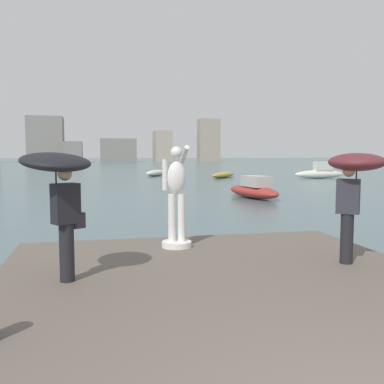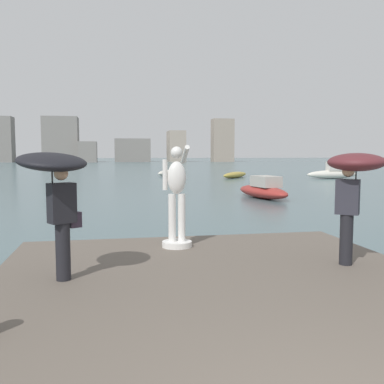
{
  "view_description": "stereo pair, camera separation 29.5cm",
  "coord_description": "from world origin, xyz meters",
  "px_view_note": "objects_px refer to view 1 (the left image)",
  "views": [
    {
      "loc": [
        -1.9,
        -2.22,
        2.32
      ],
      "look_at": [
        0.0,
        6.22,
        1.55
      ],
      "focal_mm": 40.47,
      "sensor_mm": 36.0,
      "label": 1
    },
    {
      "loc": [
        -1.61,
        -2.28,
        2.32
      ],
      "look_at": [
        0.0,
        6.22,
        1.55
      ],
      "focal_mm": 40.47,
      "sensor_mm": 36.0,
      "label": 2
    }
  ],
  "objects_px": {
    "boat_far": "(156,173)",
    "boat_rightward": "(320,172)",
    "onlooker_right": "(354,176)",
    "onlooker_left": "(59,180)",
    "boat_mid": "(223,175)",
    "boat_leftward": "(254,190)",
    "statue_white_figure": "(176,201)"
  },
  "relations": [
    {
      "from": "onlooker_right",
      "to": "boat_rightward",
      "type": "bearing_deg",
      "value": 61.76
    },
    {
      "from": "statue_white_figure",
      "to": "boat_leftward",
      "type": "relative_size",
      "value": 0.45
    },
    {
      "from": "onlooker_left",
      "to": "onlooker_right",
      "type": "relative_size",
      "value": 1.02
    },
    {
      "from": "onlooker_right",
      "to": "boat_far",
      "type": "distance_m",
      "value": 38.4
    },
    {
      "from": "onlooker_left",
      "to": "boat_mid",
      "type": "relative_size",
      "value": 0.42
    },
    {
      "from": "onlooker_left",
      "to": "boat_rightward",
      "type": "distance_m",
      "value": 37.17
    },
    {
      "from": "boat_far",
      "to": "boat_rightward",
      "type": "relative_size",
      "value": 0.9
    },
    {
      "from": "statue_white_figure",
      "to": "onlooker_right",
      "type": "distance_m",
      "value": 3.45
    },
    {
      "from": "onlooker_left",
      "to": "boat_far",
      "type": "xyz_separation_m",
      "value": [
        6.76,
        38.35,
        -1.61
      ]
    },
    {
      "from": "boat_far",
      "to": "boat_leftward",
      "type": "distance_m",
      "value": 23.68
    },
    {
      "from": "statue_white_figure",
      "to": "boat_rightward",
      "type": "relative_size",
      "value": 0.41
    },
    {
      "from": "statue_white_figure",
      "to": "boat_leftward",
      "type": "bearing_deg",
      "value": 62.89
    },
    {
      "from": "boat_mid",
      "to": "boat_far",
      "type": "xyz_separation_m",
      "value": [
        -5.9,
        4.82,
        0.03
      ]
    },
    {
      "from": "onlooker_right",
      "to": "boat_rightward",
      "type": "relative_size",
      "value": 0.38
    },
    {
      "from": "statue_white_figure",
      "to": "boat_rightward",
      "type": "height_order",
      "value": "statue_white_figure"
    },
    {
      "from": "onlooker_right",
      "to": "boat_mid",
      "type": "xyz_separation_m",
      "value": [
        7.77,
        33.5,
        -1.65
      ]
    },
    {
      "from": "onlooker_right",
      "to": "boat_mid",
      "type": "distance_m",
      "value": 34.43
    },
    {
      "from": "boat_mid",
      "to": "statue_white_figure",
      "type": "bearing_deg",
      "value": -108.46
    },
    {
      "from": "onlooker_right",
      "to": "boat_mid",
      "type": "height_order",
      "value": "onlooker_right"
    },
    {
      "from": "onlooker_right",
      "to": "boat_leftward",
      "type": "bearing_deg",
      "value": 75.65
    },
    {
      "from": "onlooker_right",
      "to": "boat_leftward",
      "type": "xyz_separation_m",
      "value": [
        3.77,
        14.72,
        -1.5
      ]
    },
    {
      "from": "boat_leftward",
      "to": "boat_rightward",
      "type": "xyz_separation_m",
      "value": [
        12.58,
        15.72,
        0.12
      ]
    },
    {
      "from": "boat_far",
      "to": "boat_rightward",
      "type": "distance_m",
      "value": 16.48
    },
    {
      "from": "boat_mid",
      "to": "onlooker_left",
      "type": "bearing_deg",
      "value": -110.68
    },
    {
      "from": "statue_white_figure",
      "to": "onlooker_right",
      "type": "height_order",
      "value": "statue_white_figure"
    },
    {
      "from": "boat_mid",
      "to": "boat_leftward",
      "type": "bearing_deg",
      "value": -102.04
    },
    {
      "from": "statue_white_figure",
      "to": "boat_mid",
      "type": "xyz_separation_m",
      "value": [
        10.52,
        31.5,
        -1.07
      ]
    },
    {
      "from": "statue_white_figure",
      "to": "boat_mid",
      "type": "height_order",
      "value": "statue_white_figure"
    },
    {
      "from": "boat_far",
      "to": "boat_rightward",
      "type": "height_order",
      "value": "boat_rightward"
    },
    {
      "from": "statue_white_figure",
      "to": "boat_far",
      "type": "xyz_separation_m",
      "value": [
        4.62,
        36.33,
        -1.03
      ]
    },
    {
      "from": "boat_mid",
      "to": "boat_leftward",
      "type": "height_order",
      "value": "boat_leftward"
    },
    {
      "from": "onlooker_left",
      "to": "boat_rightward",
      "type": "height_order",
      "value": "onlooker_left"
    }
  ]
}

